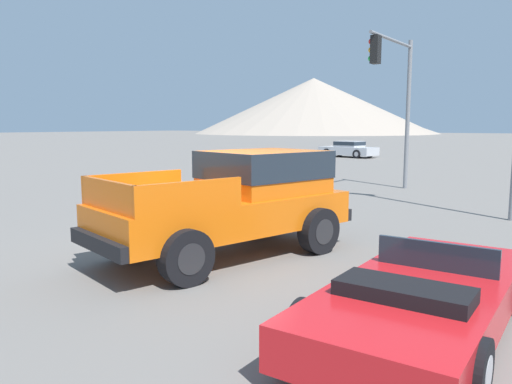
{
  "coord_description": "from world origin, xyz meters",
  "views": [
    {
      "loc": [
        6.12,
        -7.21,
        2.46
      ],
      "look_at": [
        0.32,
        0.94,
        1.12
      ],
      "focal_mm": 35.0,
      "sensor_mm": 36.0,
      "label": 1
    }
  ],
  "objects": [
    {
      "name": "orange_pickup_truck",
      "position": [
        0.41,
        0.3,
        1.11
      ],
      "size": [
        3.16,
        5.41,
        1.96
      ],
      "rotation": [
        0.0,
        0.0,
        -0.24
      ],
      "color": "orange",
      "rests_on": "ground_plane"
    },
    {
      "name": "traffic_light_main",
      "position": [
        -0.39,
        10.52,
        3.96
      ],
      "size": [
        0.38,
        3.92,
        5.64
      ],
      "rotation": [
        0.0,
        0.0,
        4.71
      ],
      "color": "slate",
      "rests_on": "ground_plane"
    },
    {
      "name": "red_convertible_car",
      "position": [
        4.43,
        -1.42,
        0.41
      ],
      "size": [
        1.97,
        4.48,
        1.0
      ],
      "rotation": [
        0.0,
        0.0,
        0.02
      ],
      "color": "red",
      "rests_on": "ground_plane"
    },
    {
      "name": "parked_car_silver",
      "position": [
        -10.46,
        28.43,
        0.63
      ],
      "size": [
        4.68,
        2.48,
        1.24
      ],
      "rotation": [
        0.0,
        0.0,
        1.41
      ],
      "color": "#B7BABF",
      "rests_on": "ground_plane"
    },
    {
      "name": "ground_plane",
      "position": [
        0.0,
        0.0,
        0.0
      ],
      "size": [
        320.0,
        320.0,
        0.0
      ],
      "primitive_type": "plane",
      "color": "slate"
    }
  ]
}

